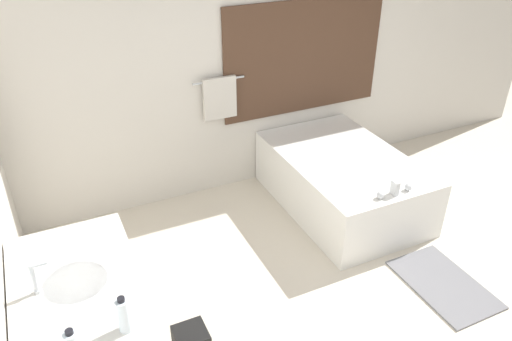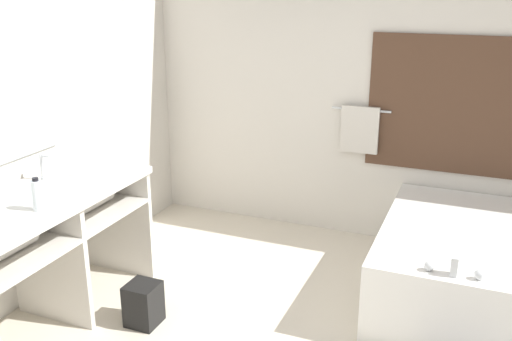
% 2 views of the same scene
% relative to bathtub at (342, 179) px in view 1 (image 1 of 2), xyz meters
% --- Properties ---
extents(ground_plane, '(16.00, 16.00, 0.00)m').
position_rel_bathtub_xyz_m(ground_plane, '(-0.61, -1.39, -0.29)').
color(ground_plane, beige).
rests_on(ground_plane, ground).
extents(wall_back_with_blinds, '(7.40, 0.13, 2.70)m').
position_rel_bathtub_xyz_m(wall_back_with_blinds, '(-0.59, 0.84, 1.05)').
color(wall_back_with_blinds, silver).
rests_on(wall_back_with_blinds, ground_plane).
extents(sink_faucet, '(0.09, 0.04, 0.18)m').
position_rel_bathtub_xyz_m(sink_faucet, '(-2.64, -1.09, 0.69)').
color(sink_faucet, silver).
rests_on(sink_faucet, vanity_counter).
extents(bathtub, '(1.04, 1.61, 0.66)m').
position_rel_bathtub_xyz_m(bathtub, '(0.00, 0.00, 0.00)').
color(bathtub, white).
rests_on(bathtub, ground_plane).
extents(water_bottle_1, '(0.06, 0.06, 0.20)m').
position_rel_bathtub_xyz_m(water_bottle_1, '(-2.29, -1.52, 0.70)').
color(water_bottle_1, white).
rests_on(water_bottle_1, vanity_counter).
extents(bath_mat, '(0.50, 0.80, 0.02)m').
position_rel_bathtub_xyz_m(bath_mat, '(0.11, -1.28, -0.29)').
color(bath_mat, slate).
rests_on(bath_mat, ground_plane).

